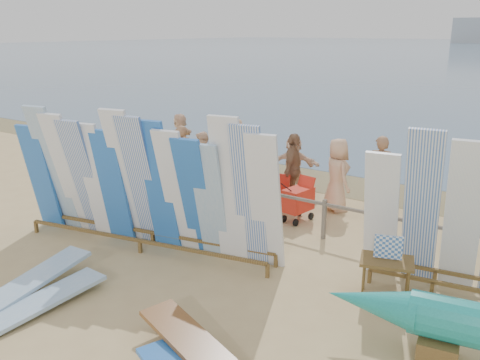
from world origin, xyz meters
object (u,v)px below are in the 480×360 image
Objects in this scene: beach_chair_right at (275,201)px; beachgoer_6 at (337,175)px; flat_board_a at (29,315)px; stroller at (298,204)px; beachgoer_3 at (235,146)px; beachgoer_2 at (202,161)px; beachgoer_4 at (293,170)px; flat_board_b at (22,298)px; beachgoer_11 at (180,137)px; beach_chair_left at (261,205)px; beachgoer_7 at (380,172)px; main_surfboard_rack at (144,188)px; side_surfboard_rack at (442,220)px; vendor_table at (386,278)px; beachgoer_5 at (293,164)px; beachgoer_1 at (182,155)px.

beachgoer_6 reaches higher than beach_chair_right.
stroller is (1.59, 6.16, 0.42)m from flat_board_a.
beachgoer_2 is (0.17, -1.87, -0.06)m from beachgoer_3.
beachgoer_4 reaches higher than beachgoer_6.
flat_board_a is at bearing -27.95° from flat_board_b.
beachgoer_4 reaches higher than beachgoer_11.
beach_chair_left is 3.91m from beachgoer_3.
flat_board_b is 3.14× the size of beach_chair_left.
beach_chair_left is 0.94× the size of beach_chair_right.
beachgoer_7 is (3.36, 7.95, 0.94)m from flat_board_b.
beachgoer_2 is at bearing 154.16° from beachgoer_3.
main_surfboard_rack reaches higher than beachgoer_6.
main_surfboard_rack is 5.61× the size of stroller.
beachgoer_2 is 4.90m from beachgoer_7.
vendor_table is (-0.63, -0.79, -0.94)m from side_surfboard_rack.
flat_board_a is 1.67× the size of beachgoer_5.
beachgoer_11 is 7.38m from beachgoer_7.
stroller is 0.60× the size of beachgoer_1.
beachgoer_5 is (-0.22, 2.01, 0.56)m from beach_chair_left.
side_surfboard_rack reaches higher than beachgoer_4.
beach_chair_right is at bearing 155.62° from beachgoer_4.
beachgoer_4 reaches higher than beach_chair_right.
beachgoer_3 is 0.94× the size of beachgoer_7.
stroller reaches higher than beach_chair_right.
beachgoer_11 is at bearing 132.22° from vendor_table.
beach_chair_right is (0.16, 0.42, 0.02)m from beach_chair_left.
stroller reaches higher than beach_chair_left.
beachgoer_11 reaches higher than beachgoer_2.
beachgoer_4 is at bearing 137.77° from beachgoer_1.
beachgoer_11 is 3.33m from beachgoer_2.
main_surfboard_rack is at bearing -76.74° from beach_chair_left.
vendor_table is 0.62× the size of beachgoer_6.
beachgoer_3 is 0.93× the size of beachgoer_4.
beach_chair_left is (-3.92, 2.30, -0.13)m from vendor_table.
beachgoer_6 is 4.34m from beachgoer_3.
stroller is at bearing 147.34° from side_surfboard_rack.
beachgoer_11 is at bearing -20.24° from beachgoer_7.
beachgoer_11 is (-5.31, 2.52, 0.56)m from beach_chair_right.
vendor_table is 5.90m from flat_board_a.
main_surfboard_rack is 4.68m from beachgoer_1.
side_surfboard_rack is 1.08× the size of flat_board_a.
beachgoer_3 reaches higher than beachgoer_11.
side_surfboard_rack is 1.54× the size of beachgoer_4.
beachgoer_1 is at bearing 44.90° from beachgoer_6.
beachgoer_7 is (1.22, 2.05, 0.51)m from stroller.
beachgoer_7 is at bearing 74.16° from beachgoer_2.
main_surfboard_rack is 3.15× the size of beachgoer_4.
beachgoer_2 is 0.88× the size of beachgoer_7.
flat_board_a is at bearing 24.70° from beachgoer_11.
beachgoer_5 is at bearing 77.25° from beachgoer_11.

